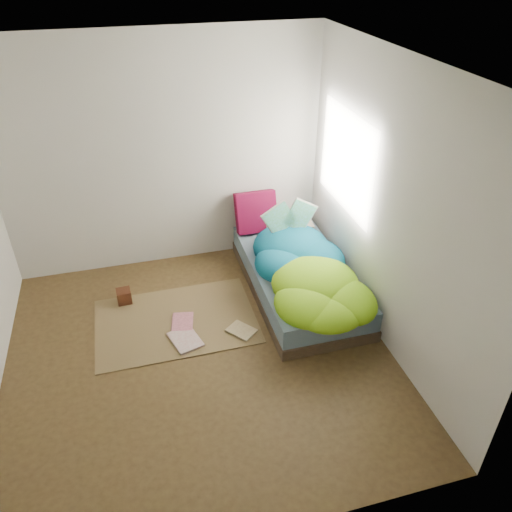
% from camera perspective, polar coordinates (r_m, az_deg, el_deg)
% --- Properties ---
extents(ground, '(3.50, 3.50, 0.00)m').
position_cam_1_polar(ground, '(4.80, -6.44, -11.26)').
color(ground, '#412E19').
rests_on(ground, ground).
extents(room_walls, '(3.54, 3.54, 2.62)m').
position_cam_1_polar(room_walls, '(3.85, -7.76, 6.40)').
color(room_walls, beige).
rests_on(room_walls, ground).
extents(bed, '(1.00, 2.00, 0.34)m').
position_cam_1_polar(bed, '(5.46, 4.82, -2.51)').
color(bed, '#34251C').
rests_on(bed, ground).
extents(duvet, '(0.96, 1.84, 0.34)m').
position_cam_1_polar(duvet, '(5.10, 5.82, -0.78)').
color(duvet, '#075272').
rests_on(duvet, bed).
extents(rug, '(1.60, 1.10, 0.01)m').
position_cam_1_polar(rug, '(5.19, -9.14, -7.34)').
color(rug, brown).
rests_on(rug, ground).
extents(pillow_floral, '(0.55, 0.35, 0.12)m').
position_cam_1_polar(pillow_floral, '(5.97, 3.65, 3.59)').
color(pillow_floral, beige).
rests_on(pillow_floral, bed).
extents(pillow_magenta, '(0.48, 0.15, 0.47)m').
position_cam_1_polar(pillow_magenta, '(5.87, -0.01, 5.07)').
color(pillow_magenta, '#4F052B').
rests_on(pillow_magenta, bed).
extents(open_book, '(0.52, 0.15, 0.31)m').
position_cam_1_polar(open_book, '(5.39, 3.93, 5.38)').
color(open_book, '#3A8F2E').
rests_on(open_book, duvet).
extents(wooden_box, '(0.15, 0.15, 0.15)m').
position_cam_1_polar(wooden_box, '(5.50, -14.85, -4.44)').
color(wooden_box, black).
rests_on(wooden_box, rug).
extents(floor_book_a, '(0.34, 0.40, 0.03)m').
position_cam_1_polar(floor_book_a, '(4.91, -9.40, -9.94)').
color(floor_book_a, beige).
rests_on(floor_book_a, rug).
extents(floor_book_b, '(0.26, 0.32, 0.03)m').
position_cam_1_polar(floor_book_b, '(5.15, -9.58, -7.53)').
color(floor_book_b, pink).
rests_on(floor_book_b, rug).
extents(floor_book_c, '(0.32, 0.33, 0.02)m').
position_cam_1_polar(floor_book_c, '(4.94, -2.36, -9.11)').
color(floor_book_c, tan).
rests_on(floor_book_c, rug).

